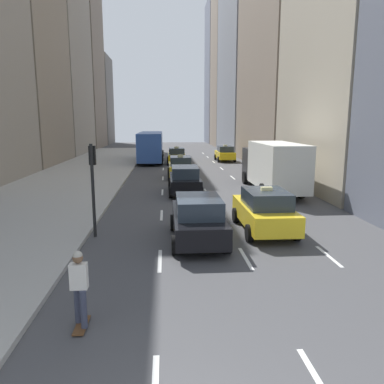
# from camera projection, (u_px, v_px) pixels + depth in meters

# --- Properties ---
(sidewalk_left) EXTENTS (8.00, 66.00, 0.15)m
(sidewalk_left) POSITION_uv_depth(u_px,v_px,m) (79.00, 176.00, 30.18)
(sidewalk_left) COLOR #ADAAA3
(sidewalk_left) RESTS_ON ground
(lane_markings) EXTENTS (5.72, 56.00, 0.01)m
(lane_markings) POSITION_uv_depth(u_px,v_px,m) (202.00, 184.00, 26.94)
(lane_markings) COLOR white
(lane_markings) RESTS_ON ground
(building_row_left) EXTENTS (6.00, 80.62, 30.91)m
(building_row_left) POSITION_uv_depth(u_px,v_px,m) (32.00, 33.00, 39.73)
(building_row_left) COLOR #4C515B
(building_row_left) RESTS_ON ground
(building_row_right) EXTENTS (6.00, 83.39, 37.57)m
(building_row_right) POSITION_uv_depth(u_px,v_px,m) (267.00, 17.00, 43.47)
(building_row_right) COLOR slate
(building_row_right) RESTS_ON ground
(taxi_lead) EXTENTS (2.02, 4.40, 1.87)m
(taxi_lead) POSITION_uv_depth(u_px,v_px,m) (264.00, 210.00, 15.14)
(taxi_lead) COLOR yellow
(taxi_lead) RESTS_ON ground
(taxi_second) EXTENTS (2.02, 4.40, 1.87)m
(taxi_second) POSITION_uv_depth(u_px,v_px,m) (225.00, 153.00, 42.63)
(taxi_second) COLOR yellow
(taxi_second) RESTS_ON ground
(taxi_third) EXTENTS (2.02, 4.40, 1.87)m
(taxi_third) POSITION_uv_depth(u_px,v_px,m) (180.00, 167.00, 29.78)
(taxi_third) COLOR yellow
(taxi_third) RESTS_ON ground
(taxi_fourth) EXTENTS (2.02, 4.40, 1.87)m
(taxi_fourth) POSITION_uv_depth(u_px,v_px,m) (177.00, 156.00, 39.73)
(taxi_fourth) COLOR yellow
(taxi_fourth) RESTS_ON ground
(sedan_black_near) EXTENTS (2.02, 4.59, 1.72)m
(sedan_black_near) POSITION_uv_depth(u_px,v_px,m) (198.00, 218.00, 13.85)
(sedan_black_near) COLOR black
(sedan_black_near) RESTS_ON ground
(sedan_silver_behind) EXTENTS (2.02, 4.67, 1.71)m
(sedan_silver_behind) POSITION_uv_depth(u_px,v_px,m) (185.00, 180.00, 23.22)
(sedan_silver_behind) COLOR black
(sedan_silver_behind) RESTS_ON ground
(city_bus) EXTENTS (2.80, 11.61, 3.25)m
(city_bus) POSITION_uv_depth(u_px,v_px,m) (151.00, 145.00, 42.36)
(city_bus) COLOR #2D519E
(city_bus) RESTS_ON ground
(box_truck) EXTENTS (2.58, 8.40, 3.15)m
(box_truck) POSITION_uv_depth(u_px,v_px,m) (273.00, 165.00, 23.68)
(box_truck) COLOR #262628
(box_truck) RESTS_ON ground
(skateboarder) EXTENTS (0.36, 0.80, 1.75)m
(skateboarder) POSITION_uv_depth(u_px,v_px,m) (79.00, 286.00, 7.95)
(skateboarder) COLOR brown
(skateboarder) RESTS_ON ground
(traffic_light_pole) EXTENTS (0.24, 0.42, 3.60)m
(traffic_light_pole) POSITION_uv_depth(u_px,v_px,m) (93.00, 175.00, 14.23)
(traffic_light_pole) COLOR black
(traffic_light_pole) RESTS_ON ground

